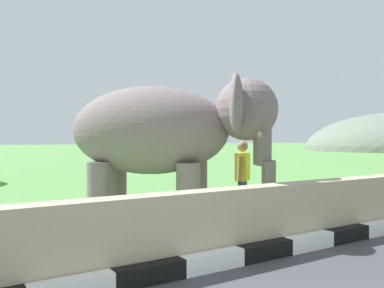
% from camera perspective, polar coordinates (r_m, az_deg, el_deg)
% --- Properties ---
extents(striped_curb, '(16.20, 0.20, 0.24)m').
position_cam_1_polar(striped_curb, '(4.78, -11.22, -18.63)').
color(striped_curb, white).
rests_on(striped_curb, ground_plane).
extents(barrier_parapet, '(28.00, 0.36, 1.00)m').
position_cam_1_polar(barrier_parapet, '(6.11, 9.12, -10.59)').
color(barrier_parapet, tan).
rests_on(barrier_parapet, ground_plane).
extents(elephant, '(3.88, 3.78, 2.83)m').
position_cam_1_polar(elephant, '(7.70, -3.47, 1.70)').
color(elephant, slate).
rests_on(elephant, ground_plane).
extents(person_handler, '(0.57, 0.47, 1.66)m').
position_cam_1_polar(person_handler, '(8.50, 7.20, -4.47)').
color(person_handler, navy).
rests_on(person_handler, ground_plane).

